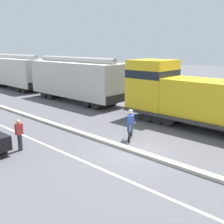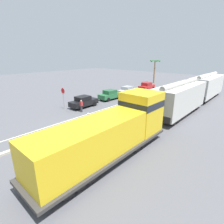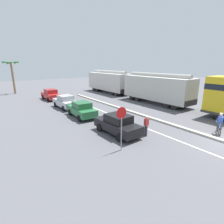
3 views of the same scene
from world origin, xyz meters
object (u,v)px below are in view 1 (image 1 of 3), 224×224
(hopper_car_lead, at_px, (76,80))
(hopper_car_middle, at_px, (15,72))
(cyclist, at_px, (130,126))
(pedestrian_by_cars, at_px, (19,134))
(locomotive, at_px, (199,100))

(hopper_car_lead, relative_size, hopper_car_middle, 1.00)
(hopper_car_lead, height_order, hopper_car_middle, same)
(hopper_car_lead, distance_m, cyclist, 11.59)
(pedestrian_by_cars, bearing_deg, hopper_car_middle, 62.66)
(hopper_car_middle, relative_size, cyclist, 6.18)
(hopper_car_middle, xyz_separation_m, pedestrian_by_cars, (-9.79, -18.93, -1.23))
(locomotive, bearing_deg, hopper_car_lead, 90.00)
(cyclist, xyz_separation_m, pedestrian_by_cars, (-4.97, 3.13, 0.03))
(locomotive, xyz_separation_m, hopper_car_middle, (0.00, 23.76, 0.28))
(cyclist, bearing_deg, hopper_car_lead, 65.28)
(pedestrian_by_cars, bearing_deg, locomotive, -26.24)
(locomotive, height_order, hopper_car_lead, locomotive)
(locomotive, height_order, hopper_car_middle, locomotive)
(pedestrian_by_cars, bearing_deg, hopper_car_lead, 36.84)
(locomotive, height_order, cyclist, locomotive)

